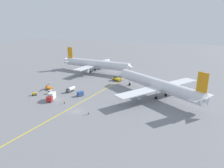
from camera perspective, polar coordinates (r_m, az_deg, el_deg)
The scene contains 14 objects.
ground_plane at distance 82.12m, azimuth -10.16°, elevation -7.66°, with size 600.00×600.00×0.00m, color gray.
taxiway_stripe at distance 91.42m, azimuth -8.39°, elevation -4.94°, with size 0.50×120.00×0.01m, color yellow.
airliner_at_gate_left at distance 143.56m, azimuth -4.57°, elevation 5.68°, with size 55.72×40.44×16.57m.
airliner_being_pushed at distance 97.84m, azimuth 12.71°, elevation -0.16°, with size 49.47×44.55×16.27m.
pushback_tug at distance 122.53m, azimuth 1.37°, elevation 1.56°, with size 8.68×5.57×2.95m.
gse_stair_truck_yellow at distance 111.45m, azimuth -17.54°, elevation -0.96°, with size 4.92×3.11×4.06m.
gse_catering_truck_tall at distance 95.35m, azimuth -16.95°, elevation -3.46°, with size 4.06×6.29×3.50m.
gse_fuel_bowser_stubby at distance 104.78m, azimuth -11.77°, elevation -1.46°, with size 2.50×5.10×2.40m.
gse_container_dolly_flat at distance 98.10m, azimuth -9.04°, elevation -2.69°, with size 3.31×3.82×2.15m.
gse_gpu_cart_small at distance 104.86m, azimuth -21.31°, elevation -2.60°, with size 2.63×2.61×1.90m.
gse_baggage_cart_trailing at distance 104.96m, azimuth -16.98°, elevation -2.10°, with size 2.30×3.07×1.71m.
ground_crew_ramp_agent_by_cones at distance 90.09m, azimuth -13.48°, elevation -4.98°, with size 0.36×0.36×1.71m.
ground_crew_wing_walker_right at distance 78.34m, azimuth -6.76°, elevation -8.06°, with size 0.46×0.37×1.67m.
jet_bridge at distance 164.51m, azimuth -1.66°, elevation 6.52°, with size 4.98×16.49×5.70m.
Camera 1 is at (42.59, -61.47, 33.92)m, focal length 32.02 mm.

